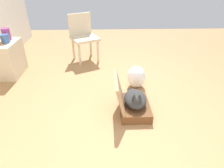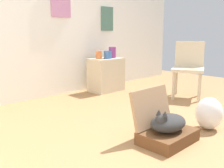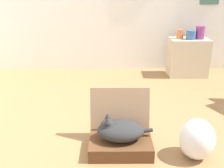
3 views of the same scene
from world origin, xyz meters
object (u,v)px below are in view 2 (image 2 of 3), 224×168
object	(u,v)px
vase_short	(112,52)
vase_round	(108,55)
suitcase_base	(168,137)
chair	(188,66)
side_table	(106,75)
plastic_bag_white	(209,113)
cat	(168,123)
vase_tall	(99,55)

from	to	relation	value
vase_short	vase_round	bearing A→B (deg)	-166.62
suitcase_base	chair	world-z (taller)	chair
suitcase_base	side_table	size ratio (longest dim) A/B	0.91
suitcase_base	plastic_bag_white	size ratio (longest dim) A/B	1.53
vase_round	chair	size ratio (longest dim) A/B	0.15
vase_round	cat	bearing A→B (deg)	-119.51
chair	vase_round	bearing A→B (deg)	-177.86
suitcase_base	cat	distance (m)	0.14
side_table	vase_round	xyz separation A→B (m)	(0.00, -0.04, 0.35)
vase_tall	chair	distance (m)	1.48
suitcase_base	chair	xyz separation A→B (m)	(1.74, 0.80, 0.43)
cat	vase_short	world-z (taller)	vase_short
suitcase_base	vase_tall	xyz separation A→B (m)	(0.97, 2.05, 0.58)
plastic_bag_white	cat	bearing A→B (deg)	170.72
side_table	chair	size ratio (longest dim) A/B	0.66
vase_tall	cat	bearing A→B (deg)	-115.45
suitcase_base	plastic_bag_white	world-z (taller)	plastic_bag_white
cat	side_table	world-z (taller)	side_table
vase_tall	vase_round	distance (m)	0.16
plastic_bag_white	vase_round	distance (m)	2.19
vase_short	vase_round	xyz separation A→B (m)	(-0.14, -0.03, -0.03)
cat	vase_short	bearing A→B (deg)	57.87
side_table	vase_tall	xyz separation A→B (m)	(-0.14, 0.03, 0.35)
side_table	plastic_bag_white	bearing A→B (deg)	-103.15
chair	side_table	bearing A→B (deg)	-178.70
suitcase_base	vase_tall	distance (m)	2.34
vase_tall	vase_round	world-z (taller)	same
side_table	vase_round	world-z (taller)	vase_round
suitcase_base	vase_tall	bearing A→B (deg)	64.78
plastic_bag_white	side_table	size ratio (longest dim) A/B	0.60
vase_short	chair	distance (m)	1.32
plastic_bag_white	vase_short	size ratio (longest dim) A/B	1.81
vase_tall	vase_short	xyz separation A→B (m)	(0.29, -0.04, 0.03)
vase_short	cat	bearing A→B (deg)	-122.13
vase_tall	suitcase_base	bearing A→B (deg)	-115.22
suitcase_base	plastic_bag_white	bearing A→B (deg)	-9.39
suitcase_base	vase_round	xyz separation A→B (m)	(1.11, 1.98, 0.58)
suitcase_base	vase_round	bearing A→B (deg)	60.71
side_table	vase_tall	world-z (taller)	vase_tall
chair	vase_short	bearing A→B (deg)	175.84
side_table	chair	xyz separation A→B (m)	(0.63, -1.22, 0.20)
plastic_bag_white	side_table	distance (m)	2.18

